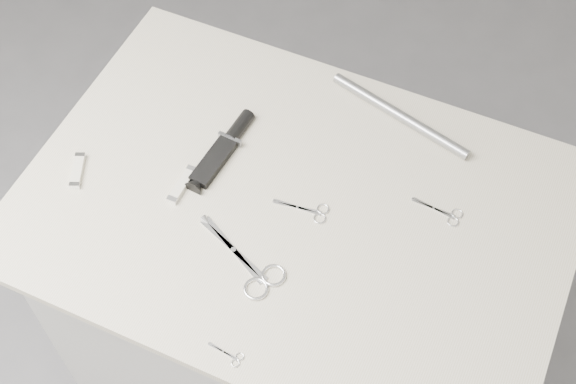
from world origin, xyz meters
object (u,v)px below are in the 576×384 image
at_px(plinth, 293,316).
at_px(large_shears, 253,270).
at_px(pocket_knife_a, 182,185).
at_px(sheathed_knife, 226,146).
at_px(metal_rail, 400,115).
at_px(embroidery_scissors_a, 310,211).
at_px(tiny_scissors, 230,355).
at_px(pocket_knife_b, 78,171).
at_px(embroidery_scissors_b, 444,213).

distance_m(plinth, large_shears, 0.50).
relative_size(plinth, pocket_knife_a, 10.49).
xyz_separation_m(sheathed_knife, metal_rail, (0.28, 0.21, 0.00)).
bearing_deg(metal_rail, embroidery_scissors_a, -105.32).
xyz_separation_m(pocket_knife_a, metal_rail, (0.31, 0.32, 0.01)).
bearing_deg(tiny_scissors, plinth, 100.11).
relative_size(embroidery_scissors_a, metal_rail, 0.33).
xyz_separation_m(sheathed_knife, pocket_knife_a, (-0.03, -0.11, -0.00)).
bearing_deg(sheathed_knife, pocket_knife_b, 130.64).
xyz_separation_m(embroidery_scissors_b, pocket_knife_b, (-0.66, -0.20, 0.00)).
height_order(large_shears, embroidery_scissors_a, large_shears).
height_order(plinth, tiny_scissors, tiny_scissors).
height_order(plinth, large_shears, large_shears).
relative_size(pocket_knife_a, pocket_knife_b, 1.10).
bearing_deg(sheathed_knife, large_shears, -138.56).
distance_m(tiny_scissors, pocket_knife_b, 0.48).
bearing_deg(embroidery_scissors_a, tiny_scissors, -98.01).
bearing_deg(large_shears, pocket_knife_a, 176.33).
bearing_deg(pocket_knife_a, metal_rail, -43.97).
xyz_separation_m(embroidery_scissors_a, metal_rail, (0.07, 0.27, 0.01)).
xyz_separation_m(tiny_scissors, metal_rail, (0.08, 0.58, 0.01)).
height_order(embroidery_scissors_b, pocket_knife_b, pocket_knife_b).
bearing_deg(embroidery_scissors_a, sheathed_knife, 155.60).
bearing_deg(metal_rail, pocket_knife_b, -143.76).
bearing_deg(plinth, pocket_knife_b, -166.39).
bearing_deg(embroidery_scissors_b, metal_rail, 135.27).
relative_size(large_shears, tiny_scissors, 2.97).
bearing_deg(large_shears, embroidery_scissors_b, 67.85).
relative_size(plinth, pocket_knife_b, 11.57).
height_order(pocket_knife_a, metal_rail, metal_rail).
distance_m(embroidery_scissors_b, metal_rail, 0.23).
relative_size(sheathed_knife, metal_rail, 0.61).
distance_m(embroidery_scissors_a, sheathed_knife, 0.22).
bearing_deg(pocket_knife_b, embroidery_scissors_a, -100.40).
height_order(plinth, embroidery_scissors_b, embroidery_scissors_b).
height_order(sheathed_knife, pocket_knife_b, sheathed_knife).
relative_size(embroidery_scissors_a, tiny_scissors, 1.62).
xyz_separation_m(large_shears, sheathed_knife, (-0.16, 0.22, 0.00)).
bearing_deg(embroidery_scissors_a, pocket_knife_a, -175.32).
bearing_deg(embroidery_scissors_a, pocket_knife_b, -173.58).
relative_size(large_shears, metal_rail, 0.61).
relative_size(plinth, large_shears, 4.72).
bearing_deg(metal_rail, large_shears, -105.10).
xyz_separation_m(embroidery_scissors_a, tiny_scissors, (-0.01, -0.31, -0.00)).
xyz_separation_m(embroidery_scissors_b, sheathed_knife, (-0.43, -0.03, 0.01)).
distance_m(embroidery_scissors_b, pocket_knife_b, 0.69).
bearing_deg(embroidery_scissors_a, large_shears, -111.30).
xyz_separation_m(plinth, pocket_knife_a, (-0.21, -0.05, 0.48)).
bearing_deg(embroidery_scissors_b, tiny_scissors, -115.13).
bearing_deg(metal_rail, sheathed_knife, -143.60).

